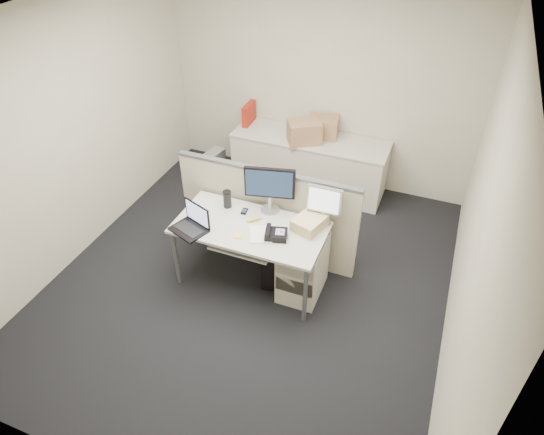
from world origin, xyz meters
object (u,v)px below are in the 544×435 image
at_px(desk, 250,232).
at_px(laptop, 187,220).
at_px(desk_phone, 276,235).
at_px(monitor_main, 270,190).

xyz_separation_m(desk, laptop, (-0.53, -0.28, 0.19)).
bearing_deg(desk_phone, laptop, 179.31).
relative_size(desk, desk_phone, 7.10).
distance_m(desk, monitor_main, 0.46).
distance_m(desk, desk_phone, 0.32).
bearing_deg(desk, desk_phone, -11.47).
relative_size(laptop, desk_phone, 1.62).
xyz_separation_m(laptop, desk_phone, (0.83, 0.22, -0.09)).
height_order(laptop, desk_phone, laptop).
distance_m(monitor_main, laptop, 0.87).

